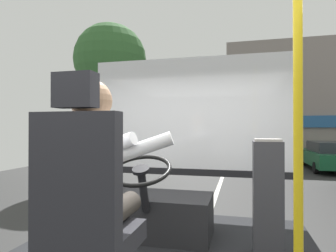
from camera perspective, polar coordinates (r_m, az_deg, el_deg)
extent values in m
cube|color=#2C2C2C|center=(10.90, 10.79, -9.99)|extent=(18.00, 44.00, 0.05)
cube|color=silver|center=(10.90, 10.79, -9.85)|extent=(0.12, 39.60, 0.00)
cube|color=#28282D|center=(1.82, -14.57, -20.91)|extent=(0.48, 0.48, 0.12)
cube|color=#28282D|center=(1.56, -17.95, -9.50)|extent=(0.48, 0.10, 0.66)
cube|color=#28282D|center=(1.55, -17.91, 6.78)|extent=(0.22, 0.10, 0.18)
cylinder|color=#332D28|center=(1.85, -10.03, -16.25)|extent=(0.15, 0.45, 0.15)
cylinder|color=#332D28|center=(1.92, -15.11, -15.58)|extent=(0.15, 0.45, 0.15)
cylinder|color=silver|center=(1.70, -15.04, -9.35)|extent=(0.35, 0.35, 0.63)
cube|color=#B2842D|center=(1.84, -12.30, -6.28)|extent=(0.06, 0.01, 0.39)
sphere|color=#A37A5B|center=(1.68, -15.01, 4.90)|extent=(0.24, 0.24, 0.24)
cylinder|color=silver|center=(1.89, -7.96, -5.31)|extent=(0.60, 0.20, 0.28)
cylinder|color=silver|center=(1.98, -13.86, -5.07)|extent=(0.60, 0.20, 0.28)
cube|color=black|center=(2.97, -2.56, -17.23)|extent=(1.10, 0.56, 0.40)
cylinder|color=black|center=(2.57, -4.88, -12.72)|extent=(0.07, 0.21, 0.41)
torus|color=black|center=(2.46, -5.44, -8.69)|extent=(0.53, 0.50, 0.22)
cylinder|color=black|center=(2.46, -5.44, -8.69)|extent=(0.15, 0.15, 0.08)
cylinder|color=gold|center=(1.51, 24.45, 1.72)|extent=(0.04, 0.04, 2.23)
cube|color=#333338|center=(2.58, 19.21, -13.45)|extent=(0.23, 0.24, 0.95)
cube|color=#9E9993|center=(2.52, 19.18, -2.65)|extent=(0.21, 0.21, 0.02)
cube|color=white|center=(3.61, 4.10, 2.61)|extent=(2.50, 0.01, 1.40)
cube|color=black|center=(3.65, 4.11, -9.07)|extent=(2.50, 0.08, 0.08)
cylinder|color=#4C3828|center=(10.01, -11.43, -1.08)|extent=(0.36, 0.36, 3.35)
sphere|color=#305E2D|center=(10.28, -11.41, 12.83)|extent=(2.45, 2.45, 2.45)
cube|color=gray|center=(19.20, 26.02, 3.92)|extent=(9.32, 5.72, 6.46)
cube|color=#235184|center=(16.30, 28.15, 0.79)|extent=(8.94, 0.12, 0.60)
cube|color=#195633|center=(14.21, 29.49, -5.54)|extent=(1.83, 4.22, 0.56)
cube|color=#282D33|center=(13.93, 29.76, -3.62)|extent=(1.50, 2.32, 0.43)
cylinder|color=black|center=(15.31, 25.03, -6.23)|extent=(0.14, 0.46, 0.46)
cylinder|color=black|center=(12.76, 27.27, -7.40)|extent=(0.14, 0.46, 0.46)
cube|color=navy|center=(19.62, 26.32, -4.03)|extent=(1.72, 4.44, 0.59)
cube|color=#282D33|center=(19.33, 26.48, -2.54)|extent=(1.41, 2.44, 0.45)
cylinder|color=black|center=(21.16, 27.70, -4.56)|extent=(0.14, 0.48, 0.48)
cylinder|color=black|center=(20.84, 23.31, -4.64)|extent=(0.14, 0.48, 0.48)
cylinder|color=black|center=(18.50, 29.71, -5.16)|extent=(0.14, 0.48, 0.48)
cylinder|color=black|center=(18.13, 24.71, -5.28)|extent=(0.14, 0.48, 0.48)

